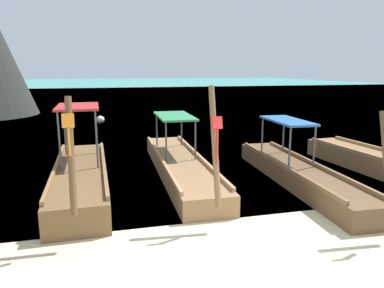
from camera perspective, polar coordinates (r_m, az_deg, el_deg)
The scene contains 7 objects.
ground at distance 6.09m, azimuth 10.08°, elevation -19.50°, with size 120.00×120.00×0.00m, color beige.
sea_water at distance 66.88m, azimuth -12.52°, elevation 8.84°, with size 120.00×120.00×0.00m, color #2DB29E.
longtail_boat_orange_ribbon at distance 9.88m, azimuth -17.23°, elevation -4.98°, with size 1.37×6.21×2.69m.
longtail_boat_red_ribbon at distance 10.85m, azimuth -1.93°, elevation -3.31°, with size 1.42×7.51×2.84m.
longtail_boat_green_ribbon at distance 10.43m, azimuth 16.45°, elevation -4.40°, with size 1.35×6.76×2.40m.
longtail_boat_blue_ribbon at distance 12.46m, azimuth 27.56°, elevation -2.74°, with size 1.47×5.98×2.51m.
mooring_buoy_near at distance 21.85m, azimuth -14.34°, elevation 3.77°, with size 0.45×0.45×0.45m.
Camera 1 is at (-2.24, -4.71, 3.14)m, focal length 33.56 mm.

